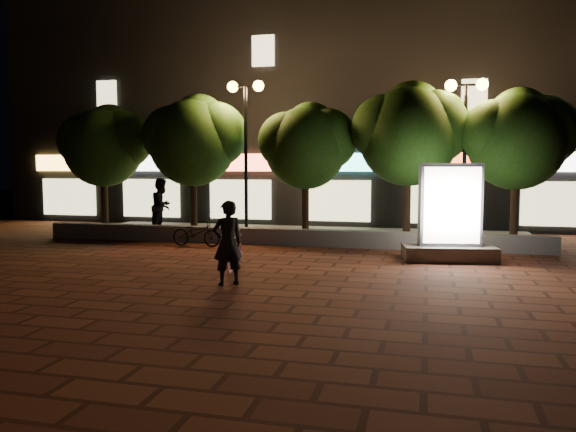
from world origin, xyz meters
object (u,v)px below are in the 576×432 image
(rider, at_px, (228,243))
(scooter_parked, at_px, (196,233))
(tree_left, at_px, (195,137))
(scooter_pink, at_px, (235,250))
(ad_kiosk, at_px, (449,221))
(tree_right, at_px, (410,130))
(tree_far_left, at_px, (105,143))
(tree_far_right, at_px, (518,135))
(street_lamp_left, at_px, (246,118))
(street_lamp_right, at_px, (466,118))
(tree_mid, at_px, (307,143))
(pedestrian, at_px, (162,206))

(rider, distance_m, scooter_parked, 5.78)
(tree_left, distance_m, scooter_pink, 7.46)
(tree_left, xyz_separation_m, ad_kiosk, (8.44, -3.23, -2.43))
(tree_right, bearing_deg, tree_left, -180.00)
(tree_far_left, relative_size, tree_far_right, 0.97)
(scooter_parked, bearing_deg, scooter_pink, -140.23)
(tree_far_left, relative_size, tree_right, 0.91)
(tree_far_right, xyz_separation_m, street_lamp_left, (-8.55, -0.26, 0.66))
(tree_far_right, height_order, street_lamp_right, street_lamp_right)
(tree_far_left, bearing_deg, ad_kiosk, -15.11)
(tree_right, distance_m, scooter_pink, 7.63)
(tree_mid, distance_m, scooter_parked, 4.74)
(tree_mid, distance_m, tree_right, 3.32)
(tree_mid, relative_size, street_lamp_right, 0.90)
(tree_right, relative_size, scooter_pink, 3.22)
(tree_far_left, xyz_separation_m, tree_far_right, (14.00, 0.00, 0.08))
(scooter_parked, bearing_deg, street_lamp_right, -70.33)
(tree_mid, bearing_deg, tree_far_left, 180.00)
(tree_mid, relative_size, ad_kiosk, 1.79)
(tree_left, xyz_separation_m, pedestrian, (-1.20, -0.19, -2.39))
(street_lamp_right, xyz_separation_m, pedestrian, (-10.15, 0.07, -2.84))
(tree_mid, xyz_separation_m, ad_kiosk, (4.45, -3.23, -2.20))
(tree_left, bearing_deg, scooter_pink, -59.02)
(tree_far_left, bearing_deg, rider, -45.10)
(tree_far_left, height_order, scooter_pink, tree_far_left)
(street_lamp_right, bearing_deg, pedestrian, 179.59)
(tree_right, bearing_deg, street_lamp_left, -177.19)
(tree_far_left, xyz_separation_m, street_lamp_left, (5.45, -0.26, 0.74))
(tree_right, relative_size, rider, 2.92)
(tree_mid, relative_size, rider, 2.59)
(ad_kiosk, relative_size, scooter_pink, 1.60)
(street_lamp_left, distance_m, scooter_pink, 6.82)
(street_lamp_right, distance_m, scooter_pink, 8.52)
(tree_far_right, distance_m, pedestrian, 11.93)
(tree_far_left, distance_m, tree_far_right, 14.00)
(ad_kiosk, xyz_separation_m, scooter_parked, (-7.37, 0.76, -0.60))
(scooter_pink, xyz_separation_m, scooter_parked, (-2.45, 3.40, -0.06))
(tree_far_left, relative_size, street_lamp_right, 0.93)
(tree_left, bearing_deg, ad_kiosk, -20.91)
(tree_left, relative_size, tree_far_right, 1.03)
(tree_far_left, height_order, rider, tree_far_left)
(street_lamp_left, bearing_deg, pedestrian, 178.68)
(tree_left, xyz_separation_m, rider, (3.94, -7.47, -2.58))
(tree_right, bearing_deg, scooter_parked, -158.42)
(street_lamp_right, bearing_deg, tree_far_left, 178.79)
(tree_left, height_order, street_lamp_left, street_lamp_left)
(tree_left, distance_m, scooter_parked, 4.05)
(scooter_pink, xyz_separation_m, pedestrian, (-4.73, 5.67, 0.58))
(tree_left, height_order, scooter_pink, tree_left)
(tree_left, bearing_deg, rider, -62.19)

